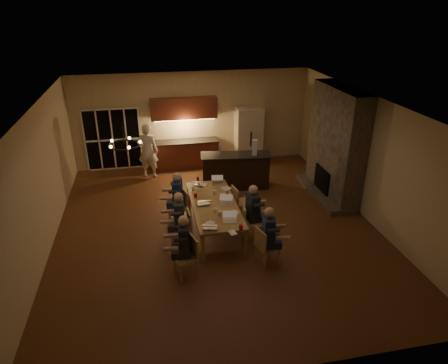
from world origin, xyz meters
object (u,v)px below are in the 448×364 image
Objects in this scene: dining_table at (214,217)px; laptop_e at (201,181)px; chair_right_far at (242,202)px; plate_far at (226,188)px; chair_left_near at (185,257)px; person_left_far at (178,197)px; mug_back at (193,188)px; chair_left_far at (178,207)px; laptop_c at (203,199)px; person_left_mid at (180,219)px; laptop_b at (230,217)px; chandelier at (124,145)px; laptop_d at (226,200)px; person_left_near at (184,245)px; chair_left_mid at (181,228)px; plate_left at (210,224)px; person_right_mid at (253,211)px; plate_near at (235,213)px; mug_mid at (215,192)px; can_silver at (220,214)px; bar_island at (235,171)px; bar_bottle at (220,150)px; laptop_a at (210,223)px; bar_blender at (255,147)px; chair_right_mid at (252,222)px; laptop_f at (217,180)px; standing_person at (148,151)px; can_cola at (198,179)px; mug_front at (215,210)px; redcup_mid at (196,195)px; can_right at (227,194)px; chair_right_near at (268,246)px; refrigerator at (248,136)px; redcup_near at (241,227)px; person_right_near at (268,236)px.

dining_table is 8.44× the size of laptop_e.
chair_right_far is 0.55m from plate_far.
person_left_far is at bearing 162.28° from chair_left_near.
mug_back is (-0.41, 0.87, 0.43)m from dining_table.
laptop_c is (0.59, -0.48, 0.42)m from chair_left_far.
person_left_mid is 1.20m from laptop_b.
laptop_d is (2.21, 0.87, -1.89)m from chandelier.
person_left_near is (-1.74, -2.10, 0.24)m from chair_right_far.
dining_table is 3.04× the size of chair_left_mid.
laptop_c is 1.01m from plate_left.
person_right_mid is at bearing 44.57° from laptop_b.
person_left_mid reaches higher than chair_left_near.
chair_left_near is at bearing -139.50° from plate_near.
mug_mid is 0.83× the size of can_silver.
plate_near is at bearing -96.31° from bar_island.
bar_bottle is (0.18, 1.71, 0.44)m from plate_far.
laptop_a is 1.41× the size of plate_near.
bar_blender is (1.43, 3.14, 0.45)m from laptop_b.
chair_left_far and chair_right_mid have the same top height.
laptop_b is (-0.66, -0.46, 0.17)m from person_right_mid.
laptop_f is at bearing -154.67° from laptop_e.
standing_person is at bearing 105.05° from plate_left.
person_left_near is 3.06m from can_cola.
person_right_mid reaches higher than mug_front.
laptop_a is 1.52m from redcup_mid.
plate_near is (-0.01, -0.91, -0.05)m from can_right.
laptop_a and laptop_c have the same top height.
bar_blender is at bearing -27.08° from chair_right_near.
chair_right_near reaches higher than plate_left.
chair_left_near is 5.41m from standing_person.
refrigerator is 4.67m from laptop_d.
bar_island is at bearing 137.78° from chair_left_near.
chair_left_near is at bearing 56.61° from laptop_a.
person_left_far is 2.41m from bar_bottle.
mug_front is at bearing 94.02° from chair_left_mid.
chair_left_far is 2.25m from redcup_near.
person_left_far reaches higher than laptop_c.
redcup_near is at bearing 55.50° from chair_left_mid.
bar_bottle reaches higher than dining_table.
refrigerator reaches higher than laptop_a.
chair_right_far is at bearing 75.97° from laptop_b.
chandelier is 2.28× the size of plate_far.
person_right_near is at bearing -56.75° from redcup_mid.
laptop_e is 2.67× the size of can_silver.
chair_right_near is at bearing -29.18° from plate_left.
mug_mid reaches higher than dining_table.
mug_mid is 2.07m from bar_bottle.
laptop_b is (-0.88, -3.28, 0.32)m from bar_island.
chandelier is 2.80× the size of plate_near.
can_silver is (-0.85, -0.19, 0.12)m from person_right_mid.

